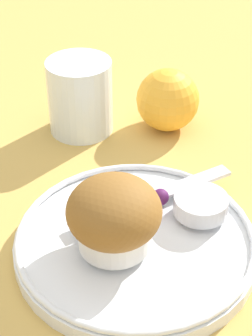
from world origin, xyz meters
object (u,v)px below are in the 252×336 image
at_px(orange_fruit, 168,100).
at_px(juice_glass, 80,96).
at_px(muffin, 114,216).
at_px(butter_knife, 154,197).

height_order(orange_fruit, juice_glass, juice_glass).
bearing_deg(juice_glass, orange_fruit, 6.19).
relative_size(muffin, juice_glass, 0.92).
bearing_deg(orange_fruit, juice_glass, -173.81).
distance_m(muffin, orange_fruit, 0.23).
xyz_separation_m(muffin, juice_glass, (-0.06, 0.21, -0.01)).
distance_m(butter_knife, juice_glass, 0.17).
bearing_deg(orange_fruit, butter_knife, -93.80).
xyz_separation_m(butter_knife, juice_glass, (-0.09, 0.15, 0.02)).
bearing_deg(juice_glass, butter_knife, -58.91).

